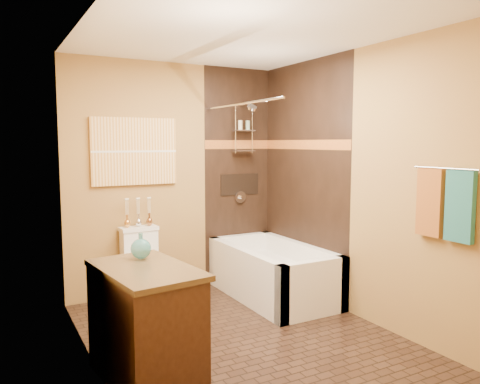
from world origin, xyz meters
TOP-DOWN VIEW (x-y plane):
  - floor at (0.00, 0.00)m, footprint 3.00×3.00m
  - wall_left at (-1.20, 0.00)m, footprint 0.02×3.00m
  - wall_right at (1.20, 0.00)m, footprint 0.02×3.00m
  - wall_back at (0.00, 1.50)m, footprint 2.40×0.02m
  - wall_front at (0.00, -1.50)m, footprint 2.40×0.02m
  - ceiling at (0.00, 0.00)m, footprint 3.00×3.00m
  - alcove_tile_back at (0.78, 1.49)m, footprint 0.85×0.01m
  - alcove_tile_right at (1.19, 0.75)m, footprint 0.01×1.50m
  - mosaic_band_back at (0.78, 1.48)m, footprint 0.85×0.01m
  - mosaic_band_right at (1.18, 0.75)m, footprint 0.01×1.50m
  - alcove_niche at (0.80, 1.48)m, footprint 0.50×0.01m
  - shower_fixtures at (0.80, 1.38)m, footprint 0.24×0.33m
  - curtain_rod at (0.40, 0.75)m, footprint 0.03×1.55m
  - towel_bar at (1.15, -1.05)m, footprint 0.02×0.55m
  - towel_teal at (1.16, -1.18)m, footprint 0.05×0.22m
  - towel_rust at (1.16, -0.92)m, footprint 0.05×0.22m
  - sunset_painting at (-0.46, 1.48)m, footprint 0.90×0.04m
  - vanity_mirror at (-1.19, -0.32)m, footprint 0.01×1.00m
  - bathtub at (0.80, 0.75)m, footprint 0.80×1.50m
  - toilet at (-0.46, 1.22)m, footprint 0.40×0.58m
  - vanity at (-0.92, -0.32)m, footprint 0.66×0.96m
  - teal_bottle at (-0.87, -0.08)m, footprint 0.18×0.18m
  - bud_vases at (-0.46, 1.39)m, footprint 0.30×0.06m

SIDE VIEW (x-z plane):
  - floor at x=0.00m, z-range 0.00..0.00m
  - bathtub at x=0.80m, z-range -0.05..0.50m
  - toilet at x=-0.46m, z-range 0.00..0.77m
  - vanity at x=-0.92m, z-range 0.00..0.80m
  - teal_bottle at x=-0.87m, z-range 0.78..1.01m
  - bud_vases at x=-0.46m, z-range 0.78..1.07m
  - alcove_niche at x=0.80m, z-range 1.02..1.27m
  - towel_teal at x=1.16m, z-range 0.92..1.44m
  - towel_rust at x=1.16m, z-range 0.92..1.44m
  - wall_left at x=-1.20m, z-range 0.00..2.50m
  - wall_right at x=1.20m, z-range 0.00..2.50m
  - wall_back at x=0.00m, z-range 0.00..2.50m
  - wall_front at x=0.00m, z-range 0.00..2.50m
  - alcove_tile_back at x=0.78m, z-range 0.00..2.50m
  - alcove_tile_right at x=1.19m, z-range 0.00..2.50m
  - towel_bar at x=1.15m, z-range 1.44..1.46m
  - vanity_mirror at x=-1.19m, z-range 1.05..1.95m
  - sunset_painting at x=-0.46m, z-range 1.20..1.90m
  - mosaic_band_back at x=0.78m, z-range 1.57..1.67m
  - mosaic_band_right at x=1.18m, z-range 1.57..1.67m
  - shower_fixtures at x=0.80m, z-range 1.08..2.25m
  - curtain_rod at x=0.40m, z-range 2.01..2.03m
  - ceiling at x=0.00m, z-range 2.50..2.50m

